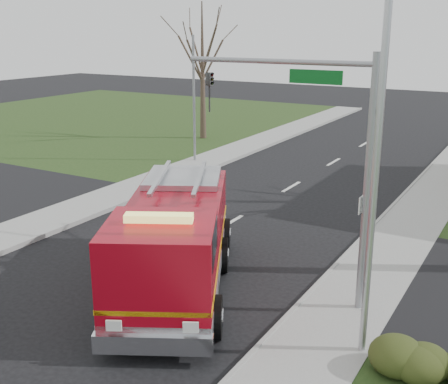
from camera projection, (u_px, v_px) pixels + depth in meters
The scene contains 8 objects.
ground at pixel (132, 280), 16.95m from camera, with size 120.00×120.00×0.00m, color black.
sidewalk_right at pixel (328, 331), 13.95m from camera, with size 2.40×80.00×0.15m, color gray.
hedge_corner at pixel (441, 366), 11.63m from camera, with size 2.80×2.00×0.90m, color #293714.
bare_tree_left at pixel (202, 56), 36.81m from camera, with size 4.50×4.50×9.00m.
traffic_signal_mast at pixel (321, 134), 14.37m from camera, with size 5.29×0.18×6.80m.
streetlight_pole at pixel (373, 165), 11.82m from camera, with size 1.48×0.16×8.40m.
utility_pole_far at pixel (194, 101), 30.87m from camera, with size 0.14×0.14×7.00m, color gray.
fire_engine at pixel (174, 244), 15.93m from camera, with size 5.97×8.17×3.15m.
Camera 1 is at (10.18, -12.04, 7.32)m, focal length 45.00 mm.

